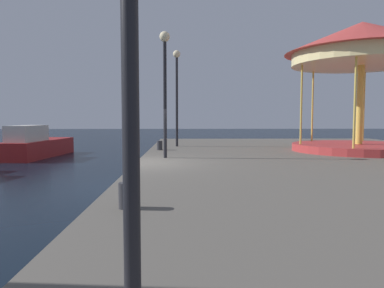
{
  "coord_description": "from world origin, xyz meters",
  "views": [
    {
      "loc": [
        1.5,
        -11.41,
        2.21
      ],
      "look_at": [
        1.87,
        3.9,
        1.09
      ],
      "focal_mm": 34.0,
      "sensor_mm": 36.0,
      "label": 1
    }
  ],
  "objects_px": {
    "lamp_post_far_end": "(177,82)",
    "carousel": "(362,56)",
    "motorboat_red": "(37,145)",
    "bollard_center": "(160,145)",
    "bollard_south": "(126,196)",
    "lamp_post_mid_promenade": "(165,72)"
  },
  "relations": [
    {
      "from": "bollard_center",
      "to": "bollard_south",
      "type": "xyz_separation_m",
      "value": [
        0.14,
        -10.19,
        0.0
      ]
    },
    {
      "from": "lamp_post_far_end",
      "to": "bollard_center",
      "type": "relative_size",
      "value": 11.62
    },
    {
      "from": "lamp_post_mid_promenade",
      "to": "bollard_center",
      "type": "bearing_deg",
      "value": 97.32
    },
    {
      "from": "bollard_center",
      "to": "bollard_south",
      "type": "height_order",
      "value": "same"
    },
    {
      "from": "lamp_post_mid_promenade",
      "to": "carousel",
      "type": "bearing_deg",
      "value": 16.12
    },
    {
      "from": "carousel",
      "to": "lamp_post_far_end",
      "type": "height_order",
      "value": "carousel"
    },
    {
      "from": "motorboat_red",
      "to": "lamp_post_mid_promenade",
      "type": "xyz_separation_m",
      "value": [
        7.51,
        -7.63,
        3.1
      ]
    },
    {
      "from": "lamp_post_mid_promenade",
      "to": "motorboat_red",
      "type": "bearing_deg",
      "value": 134.54
    },
    {
      "from": "carousel",
      "to": "bollard_south",
      "type": "bearing_deg",
      "value": -131.19
    },
    {
      "from": "lamp_post_far_end",
      "to": "bollard_south",
      "type": "bearing_deg",
      "value": -92.69
    },
    {
      "from": "lamp_post_far_end",
      "to": "bollard_south",
      "type": "xyz_separation_m",
      "value": [
        -0.57,
        -12.2,
        -2.95
      ]
    },
    {
      "from": "lamp_post_far_end",
      "to": "carousel",
      "type": "bearing_deg",
      "value": -20.04
    },
    {
      "from": "motorboat_red",
      "to": "lamp_post_far_end",
      "type": "relative_size",
      "value": 1.28
    },
    {
      "from": "lamp_post_mid_promenade",
      "to": "lamp_post_far_end",
      "type": "distance_m",
      "value": 5.11
    },
    {
      "from": "carousel",
      "to": "lamp_post_far_end",
      "type": "xyz_separation_m",
      "value": [
        -7.66,
        2.79,
        -0.8
      ]
    },
    {
      "from": "motorboat_red",
      "to": "lamp_post_far_end",
      "type": "bearing_deg",
      "value": -17.9
    },
    {
      "from": "lamp_post_far_end",
      "to": "bollard_south",
      "type": "distance_m",
      "value": 12.56
    },
    {
      "from": "motorboat_red",
      "to": "bollard_center",
      "type": "distance_m",
      "value": 8.44
    },
    {
      "from": "carousel",
      "to": "lamp_post_mid_promenade",
      "type": "bearing_deg",
      "value": -163.88
    },
    {
      "from": "carousel",
      "to": "bollard_center",
      "type": "height_order",
      "value": "carousel"
    },
    {
      "from": "motorboat_red",
      "to": "lamp_post_mid_promenade",
      "type": "height_order",
      "value": "lamp_post_mid_promenade"
    },
    {
      "from": "lamp_post_far_end",
      "to": "bollard_center",
      "type": "xyz_separation_m",
      "value": [
        -0.72,
        -2.01,
        -2.95
      ]
    }
  ]
}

